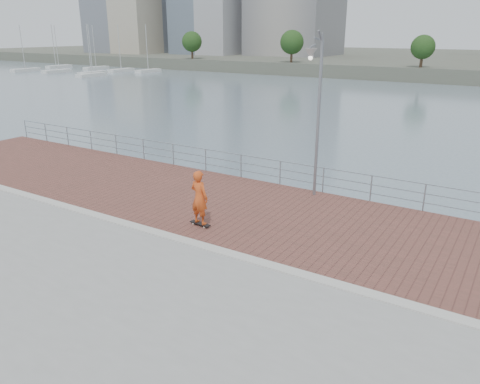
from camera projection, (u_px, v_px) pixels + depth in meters
The scene contains 10 objects.
water at pixel (208, 302), 15.55m from camera, with size 400.00×400.00×0.00m, color slate.
seawall at pixel (85, 363), 11.22m from camera, with size 40.00×24.00×2.00m, color gray.
brick_lane at pixel (262, 212), 17.78m from camera, with size 40.00×6.80×0.02m, color brown.
curb at pixel (207, 247), 14.89m from camera, with size 40.00×0.40×0.06m, color #B7B5AD.
guardrail at pixel (301, 173), 20.27m from camera, with size 39.06×0.06×1.13m.
street_lamp at pixel (315, 89), 17.84m from camera, with size 0.46×1.33×6.28m.
skateboard at pixel (200, 224), 16.53m from camera, with size 0.84×0.29×0.09m.
skateboarder at pixel (199, 197), 16.21m from camera, with size 0.71×0.46×1.94m, color #CF4B1B.
shoreline_trees at pixel (433, 45), 79.36m from camera, with size 109.62×4.75×6.34m.
marina at pixel (86, 70), 102.23m from camera, with size 29.05×19.71×9.78m.
Camera 1 is at (8.09, -10.86, 6.55)m, focal length 35.00 mm.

